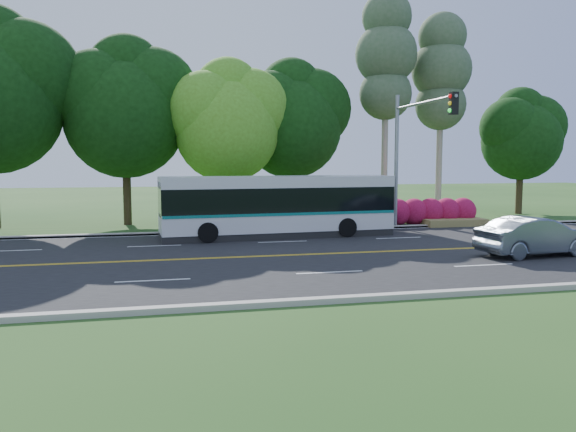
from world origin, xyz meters
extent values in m
plane|color=#204617|center=(0.00, 0.00, 0.00)|extent=(120.00, 120.00, 0.00)
cube|color=black|center=(0.00, 0.00, 0.01)|extent=(60.00, 14.00, 0.02)
cube|color=#ADA79C|center=(0.00, 7.15, 0.07)|extent=(60.00, 0.30, 0.15)
cube|color=#ADA79C|center=(0.00, -7.15, 0.07)|extent=(60.00, 0.30, 0.15)
cube|color=#204617|center=(0.00, 9.00, 0.05)|extent=(60.00, 4.00, 0.10)
cube|color=gold|center=(0.00, -0.08, 0.02)|extent=(57.00, 0.10, 0.00)
cube|color=gold|center=(0.00, 0.08, 0.02)|extent=(57.00, 0.10, 0.00)
cube|color=silver|center=(-6.00, -3.50, 0.02)|extent=(2.20, 0.12, 0.00)
cube|color=silver|center=(-0.50, -3.50, 0.02)|extent=(2.20, 0.12, 0.00)
cube|color=silver|center=(5.00, -3.50, 0.02)|extent=(2.20, 0.12, 0.00)
cube|color=silver|center=(-11.50, 3.50, 0.02)|extent=(2.20, 0.12, 0.00)
cube|color=silver|center=(-6.00, 3.50, 0.02)|extent=(2.20, 0.12, 0.00)
cube|color=silver|center=(-0.50, 3.50, 0.02)|extent=(2.20, 0.12, 0.00)
cube|color=silver|center=(5.00, 3.50, 0.02)|extent=(2.20, 0.12, 0.00)
cube|color=silver|center=(10.50, 3.50, 0.02)|extent=(2.20, 0.12, 0.00)
cube|color=silver|center=(0.00, 6.85, 0.02)|extent=(57.00, 0.12, 0.00)
cube|color=silver|center=(0.00, -6.85, 0.02)|extent=(57.00, 0.12, 0.00)
sphere|color=black|center=(-12.38, 11.30, 7.92)|extent=(5.76, 5.76, 5.76)
cylinder|color=black|center=(-7.50, 12.00, 1.80)|extent=(0.44, 0.44, 3.60)
sphere|color=black|center=(-7.50, 12.00, 5.91)|extent=(6.60, 6.60, 6.60)
sphere|color=black|center=(-6.02, 12.30, 7.23)|extent=(5.28, 5.28, 5.28)
sphere|color=black|center=(-8.82, 11.80, 7.06)|extent=(4.95, 4.95, 4.95)
sphere|color=black|center=(-7.40, 12.40, 8.38)|extent=(4.29, 4.29, 4.29)
cylinder|color=black|center=(-2.00, 11.00, 1.62)|extent=(0.44, 0.44, 3.24)
sphere|color=#528C1D|center=(-2.00, 11.00, 5.27)|extent=(5.80, 5.80, 5.80)
sphere|color=#528C1D|center=(-0.69, 11.30, 6.43)|extent=(4.64, 4.64, 4.64)
sphere|color=#528C1D|center=(-3.16, 10.80, 6.29)|extent=(4.35, 4.35, 4.35)
sphere|color=#528C1D|center=(-1.90, 11.40, 7.45)|extent=(3.77, 3.77, 3.77)
cylinder|color=black|center=(2.00, 12.50, 1.71)|extent=(0.44, 0.44, 3.42)
sphere|color=black|center=(2.00, 12.50, 5.52)|extent=(6.00, 6.00, 6.00)
sphere|color=black|center=(3.35, 12.80, 6.72)|extent=(4.80, 4.80, 4.80)
sphere|color=black|center=(0.80, 12.30, 6.57)|extent=(4.50, 4.50, 4.50)
sphere|color=black|center=(2.10, 12.90, 7.77)|extent=(3.90, 3.90, 3.90)
cylinder|color=#A99A88|center=(8.00, 12.50, 4.90)|extent=(0.40, 0.40, 9.80)
sphere|color=#3F5837|center=(8.00, 12.50, 7.70)|extent=(3.23, 3.23, 3.23)
sphere|color=#3F5837|center=(8.00, 12.50, 10.08)|extent=(3.80, 3.80, 3.80)
sphere|color=#3F5837|center=(8.00, 12.50, 12.32)|extent=(3.04, 3.04, 3.04)
cylinder|color=#A99A88|center=(12.00, 13.00, 4.55)|extent=(0.40, 0.40, 9.10)
sphere|color=#3F5837|center=(12.00, 13.00, 7.15)|extent=(3.23, 3.23, 3.23)
sphere|color=#3F5837|center=(12.00, 13.00, 9.36)|extent=(3.80, 3.80, 3.80)
sphere|color=#3F5837|center=(12.00, 13.00, 11.44)|extent=(3.04, 3.04, 3.04)
cylinder|color=black|center=(18.00, 13.00, 1.53)|extent=(0.44, 0.44, 3.06)
sphere|color=black|center=(18.00, 13.00, 4.88)|extent=(5.20, 5.20, 5.20)
sphere|color=black|center=(19.17, 13.30, 5.92)|extent=(4.16, 4.16, 4.16)
sphere|color=black|center=(16.96, 12.80, 5.79)|extent=(3.90, 3.90, 3.90)
sphere|color=black|center=(18.10, 13.40, 6.83)|extent=(3.38, 3.38, 3.38)
sphere|color=maroon|center=(3.00, 8.20, 0.75)|extent=(1.50, 1.50, 1.50)
sphere|color=maroon|center=(4.00, 8.20, 0.75)|extent=(1.50, 1.50, 1.50)
sphere|color=maroon|center=(5.00, 8.20, 0.75)|extent=(1.50, 1.50, 1.50)
sphere|color=maroon|center=(6.00, 8.20, 0.75)|extent=(1.50, 1.50, 1.50)
sphere|color=maroon|center=(7.00, 8.20, 0.75)|extent=(1.50, 1.50, 1.50)
sphere|color=maroon|center=(8.00, 8.20, 0.75)|extent=(1.50, 1.50, 1.50)
sphere|color=maroon|center=(9.00, 8.20, 0.75)|extent=(1.50, 1.50, 1.50)
sphere|color=maroon|center=(10.00, 8.20, 0.75)|extent=(1.50, 1.50, 1.50)
sphere|color=maroon|center=(11.00, 8.20, 0.75)|extent=(1.50, 1.50, 1.50)
cube|color=olive|center=(10.00, 7.40, 0.20)|extent=(3.50, 1.40, 0.40)
cylinder|color=gray|center=(6.50, 7.30, 3.50)|extent=(0.20, 0.20, 7.00)
cylinder|color=gray|center=(6.50, 4.30, 6.30)|extent=(0.14, 6.00, 0.14)
cube|color=black|center=(6.50, 1.50, 6.00)|extent=(0.32, 0.28, 0.95)
sphere|color=red|center=(6.33, 1.50, 6.30)|extent=(0.18, 0.18, 0.18)
sphere|color=yellow|center=(6.33, 1.50, 6.00)|extent=(0.18, 0.18, 0.18)
sphere|color=#19D833|center=(6.33, 1.50, 5.70)|extent=(0.18, 0.18, 0.18)
cube|color=silver|center=(-0.34, 5.18, 0.78)|extent=(10.97, 2.97, 0.90)
cube|color=black|center=(-0.34, 5.18, 1.79)|extent=(10.91, 3.01, 1.12)
cube|color=silver|center=(-0.34, 5.18, 2.61)|extent=(10.97, 2.97, 0.50)
cube|color=#0C6D69|center=(-0.34, 5.18, 1.18)|extent=(10.91, 3.02, 0.13)
cube|color=black|center=(-5.73, 4.84, 1.88)|extent=(0.19, 2.12, 1.54)
cube|color=#19E54C|center=(-5.72, 4.84, 2.75)|extent=(0.14, 1.38, 0.20)
cube|color=black|center=(-0.34, 5.18, 0.18)|extent=(10.96, 2.88, 0.32)
cylinder|color=black|center=(-3.74, 3.88, 0.47)|extent=(0.92, 0.31, 0.90)
cylinder|color=black|center=(-3.87, 6.04, 0.47)|extent=(0.92, 0.31, 0.90)
cylinder|color=black|center=(2.75, 4.29, 0.47)|extent=(0.92, 0.31, 0.90)
cylinder|color=black|center=(2.62, 6.44, 0.47)|extent=(0.92, 0.31, 0.90)
imported|color=slate|center=(7.95, -2.21, 0.76)|extent=(4.59, 1.97, 1.47)
camera|label=1|loc=(-5.77, -20.41, 3.57)|focal=35.00mm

